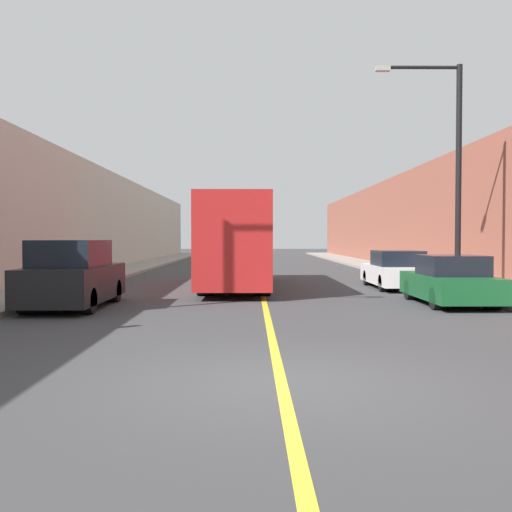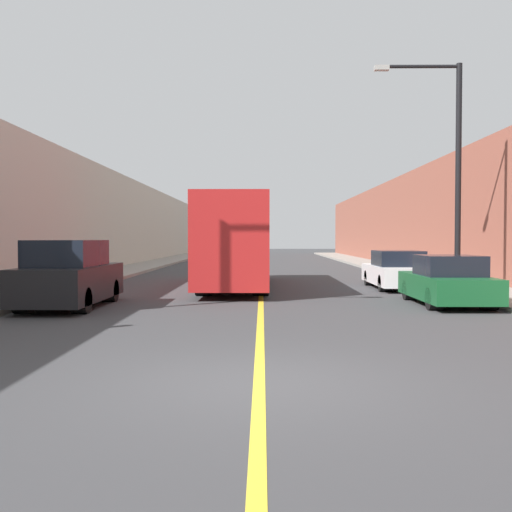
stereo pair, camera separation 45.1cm
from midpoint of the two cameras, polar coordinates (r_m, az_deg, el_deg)
The scene contains 11 objects.
ground_plane at distance 8.16m, azimuth 0.82°, elevation -12.06°, with size 200.00×200.00×0.00m, color #38383A.
sidewalk_left at distance 38.72m, azimuth -11.79°, elevation -1.08°, with size 2.61×72.00×0.15m, color gray.
sidewalk_right at distance 38.79m, azimuth 11.32°, elevation -1.07°, with size 2.61×72.00×0.15m, color gray.
building_row_left at distance 39.47m, azimuth -16.53°, elevation 3.25°, with size 4.00×72.00×6.10m, color #B7B2A3.
building_row_right at distance 39.57m, azimuth 16.04°, elevation 3.21°, with size 4.00×72.00×6.03m, color brown.
road_center_line at distance 37.97m, azimuth -0.22°, elevation -1.21°, with size 0.16×72.00×0.01m, color gold.
bus at distance 23.54m, azimuth -2.43°, elevation 1.42°, with size 2.47×10.98×3.42m.
parked_suv_left at distance 17.46m, azimuth -17.76°, elevation -1.87°, with size 1.90×4.71×1.89m.
car_right_near at distance 18.30m, azimuth 17.33°, elevation -2.39°, with size 1.84×4.35×1.45m.
car_right_mid at distance 23.65m, azimuth 12.69°, elevation -1.42°, with size 1.89×4.73×1.47m.
street_lamp_right at distance 21.83m, azimuth 17.48°, elevation 8.65°, with size 2.99×0.24×7.74m.
Camera 1 is at (-0.41, -7.92, 1.94)m, focal length 42.00 mm.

